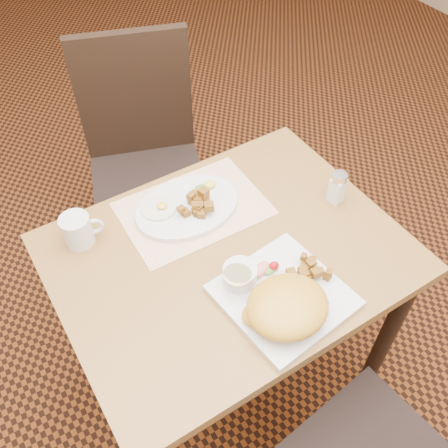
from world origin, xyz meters
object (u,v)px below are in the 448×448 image
at_px(chair_far, 144,153).
at_px(plate_oval, 187,207).
at_px(table, 229,276).
at_px(plate_square, 283,296).
at_px(salt_shaker, 337,187).
at_px(coffee_mug, 78,230).

xyz_separation_m(chair_far, plate_oval, (-0.09, -0.53, 0.22)).
bearing_deg(table, plate_oval, 95.55).
xyz_separation_m(plate_square, plate_oval, (-0.05, 0.38, 0.00)).
bearing_deg(table, salt_shaker, -0.26).
bearing_deg(plate_square, plate_oval, 97.73).
distance_m(plate_square, coffee_mug, 0.56).
relative_size(plate_square, coffee_mug, 2.56).
height_order(plate_oval, coffee_mug, coffee_mug).
relative_size(plate_square, plate_oval, 0.92).
bearing_deg(salt_shaker, plate_square, -149.77).
xyz_separation_m(table, plate_square, (0.03, -0.19, 0.12)).
distance_m(plate_square, plate_oval, 0.39).
bearing_deg(plate_oval, plate_square, -82.27).
relative_size(plate_oval, salt_shaker, 3.05).
bearing_deg(salt_shaker, coffee_mug, 160.27).
bearing_deg(plate_oval, table, -84.45).
height_order(plate_square, coffee_mug, coffee_mug).
height_order(chair_far, plate_oval, chair_far).
bearing_deg(chair_far, coffee_mug, 69.87).
bearing_deg(plate_square, table, 99.87).
distance_m(plate_square, salt_shaker, 0.38).
bearing_deg(salt_shaker, table, 179.74).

